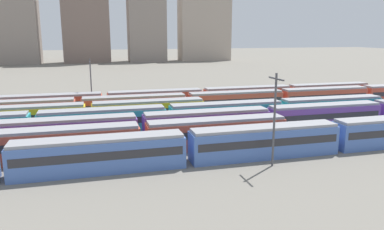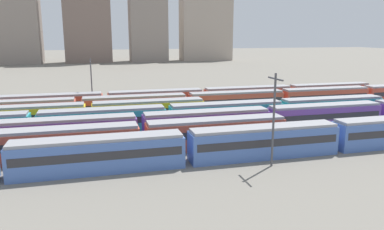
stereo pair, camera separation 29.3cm
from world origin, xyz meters
name	(u,v)px [view 2 (the right image)]	position (x,y,z in m)	size (l,w,h in m)	color
train_track_0	(334,136)	(47.90, 0.00, 1.90)	(112.50, 3.06, 3.75)	#4C70BC
train_track_1	(61,143)	(15.35, 5.20, 1.90)	(55.80, 3.06, 3.75)	#BC4C38
train_track_2	(268,119)	(43.99, 10.40, 1.90)	(112.50, 3.06, 3.75)	#6B429E
train_track_3	(167,117)	(29.90, 15.60, 1.90)	(74.70, 3.06, 3.75)	teal
train_track_4	(24,118)	(8.92, 20.80, 1.90)	(55.80, 3.06, 3.75)	yellow
train_track_5	(187,103)	(35.60, 26.00, 1.90)	(112.50, 3.06, 3.75)	#BC4C38
train_track_6	(156,100)	(30.69, 31.20, 1.90)	(93.60, 3.06, 3.75)	#BC4C38
catenary_pole_0	(274,116)	(37.92, -3.13, 5.67)	(0.24, 3.20, 10.25)	#4C4C51
catenary_pole_1	(92,82)	(18.95, 34.28, 5.41)	(0.24, 3.20, 9.74)	#4C4C51
distant_building_1	(14,20)	(-15.86, 159.19, 20.61)	(22.96, 15.20, 41.23)	gray
distant_building_2	(87,9)	(17.60, 159.19, 26.18)	(22.51, 12.06, 52.36)	#7A665B
distant_building_3	(148,27)	(47.72, 159.19, 17.39)	(18.84, 13.93, 34.78)	gray
distant_building_4	(206,30)	(78.87, 159.19, 16.29)	(26.90, 12.12, 32.57)	#A89989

